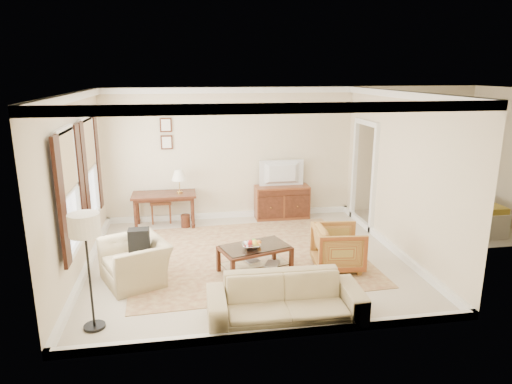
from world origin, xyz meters
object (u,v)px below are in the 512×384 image
object	(u,v)px
tv	(283,165)
sofa	(286,292)
coffee_table	(255,252)
club_armchair	(135,255)
writing_desk	(164,199)
sideboard	(282,202)
striped_armchair	(338,246)

from	to	relation	value
tv	sofa	distance (m)	4.46
coffee_table	club_armchair	distance (m)	1.90
writing_desk	sideboard	size ratio (longest dim) A/B	1.10
sideboard	striped_armchair	distance (m)	2.86
writing_desk	sideboard	xyz separation A→B (m)	(2.59, 0.17, -0.24)
sideboard	coffee_table	distance (m)	2.98
tv	club_armchair	xyz separation A→B (m)	(-2.98, -2.78, -0.76)
club_armchair	sofa	world-z (taller)	club_armchair
writing_desk	sideboard	distance (m)	2.61
sideboard	club_armchair	distance (m)	4.08
sideboard	coffee_table	bearing A→B (deg)	-111.11
writing_desk	striped_armchair	world-z (taller)	striped_armchair
sideboard	tv	xyz separation A→B (m)	(0.00, -0.02, 0.84)
tv	striped_armchair	distance (m)	2.95
club_armchair	sofa	xyz separation A→B (m)	(2.06, -1.52, -0.05)
sideboard	striped_armchair	bearing A→B (deg)	-83.38
sideboard	tv	distance (m)	0.84
writing_desk	club_armchair	xyz separation A→B (m)	(-0.39, -2.62, -0.16)
club_armchair	tv	bearing A→B (deg)	109.68
writing_desk	sofa	world-z (taller)	sofa
tv	sofa	size ratio (longest dim) A/B	0.46
sofa	coffee_table	bearing A→B (deg)	97.49
club_armchair	sofa	bearing A→B (deg)	30.29
striped_armchair	club_armchair	xyz separation A→B (m)	(-3.30, 0.05, 0.05)
tv	sofa	bearing A→B (deg)	77.99
writing_desk	coffee_table	world-z (taller)	writing_desk
sideboard	coffee_table	xyz separation A→B (m)	(-1.07, -2.78, -0.01)
striped_armchair	club_armchair	world-z (taller)	club_armchair
sideboard	club_armchair	size ratio (longest dim) A/B	1.17
sideboard	striped_armchair	world-z (taller)	striped_armchair
coffee_table	sofa	bearing A→B (deg)	-84.01
tv	sideboard	bearing A→B (deg)	-90.00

